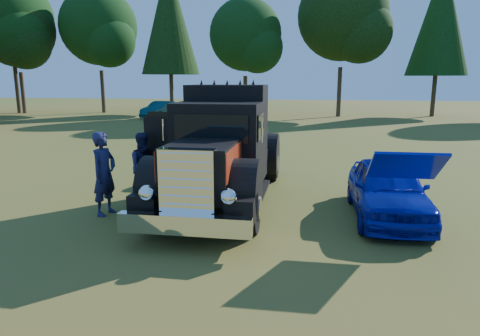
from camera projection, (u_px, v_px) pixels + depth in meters
name	position (u px, v px, depth m)	size (l,w,h in m)	color
ground	(222.00, 243.00, 8.39)	(120.00, 120.00, 0.00)	#2F5318
treeline	(201.00, 22.00, 34.63)	(72.10, 24.04, 13.84)	#2D2116
diamond_t_truck	(221.00, 154.00, 10.84)	(3.36, 7.16, 3.00)	black
hotrod_coupe	(388.00, 189.00, 9.82)	(1.61, 4.14, 1.89)	#0723A0
spectator_near	(104.00, 174.00, 9.97)	(0.72, 0.47, 1.97)	#1A283E
spectator_far	(145.00, 167.00, 11.09)	(0.88, 0.69, 1.81)	#1A283E
distant_teal_car	(161.00, 110.00, 35.10)	(1.46, 4.18, 1.38)	#093A3B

